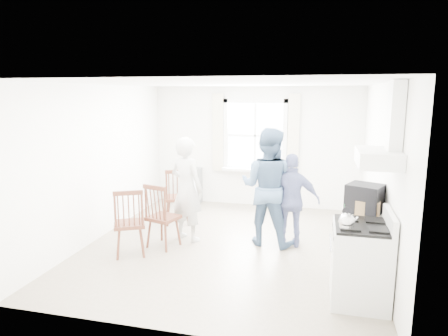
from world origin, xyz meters
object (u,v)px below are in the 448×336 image
at_px(low_cabinet, 361,244).
at_px(person_mid, 268,187).
at_px(gas_stove, 361,262).
at_px(stereo_stack, 365,198).
at_px(windsor_chair_c, 129,216).
at_px(person_left, 187,189).
at_px(person_right, 292,201).
at_px(windsor_chair_b, 158,210).
at_px(windsor_chair_a, 177,191).

bearing_deg(low_cabinet, person_mid, 147.19).
xyz_separation_m(gas_stove, low_cabinet, (0.07, 0.70, -0.03)).
height_order(stereo_stack, windsor_chair_c, stereo_stack).
height_order(person_left, person_right, person_left).
relative_size(windsor_chair_b, person_left, 0.60).
height_order(gas_stove, low_cabinet, gas_stove).
relative_size(windsor_chair_a, windsor_chair_b, 1.02).
xyz_separation_m(windsor_chair_a, person_mid, (1.77, -0.55, 0.30)).
height_order(windsor_chair_a, windsor_chair_c, windsor_chair_a).
height_order(stereo_stack, person_right, person_right).
relative_size(person_mid, person_right, 1.26).
relative_size(stereo_stack, windsor_chair_b, 0.51).
xyz_separation_m(person_mid, person_right, (0.39, -0.03, -0.20)).
bearing_deg(windsor_chair_a, stereo_stack, -24.71).
xyz_separation_m(windsor_chair_b, person_right, (2.03, 0.62, 0.11)).
height_order(person_mid, person_right, person_mid).
xyz_separation_m(stereo_stack, person_mid, (-1.40, 0.91, -0.13)).
height_order(windsor_chair_a, person_right, person_right).
relative_size(gas_stove, low_cabinet, 1.24).
xyz_separation_m(windsor_chair_a, windsor_chair_b, (0.13, -1.20, -0.01)).
xyz_separation_m(stereo_stack, windsor_chair_b, (-3.04, 0.26, -0.44)).
bearing_deg(person_mid, windsor_chair_c, 40.21).
xyz_separation_m(windsor_chair_a, person_left, (0.44, -0.70, 0.22)).
height_order(windsor_chair_c, person_right, person_right).
xyz_separation_m(low_cabinet, windsor_chair_b, (-3.03, 0.25, 0.20)).
relative_size(stereo_stack, person_left, 0.31).
distance_m(low_cabinet, person_left, 2.86).
bearing_deg(windsor_chair_a, person_left, -58.07).
xyz_separation_m(low_cabinet, stereo_stack, (0.00, -0.01, 0.64)).
bearing_deg(windsor_chair_b, person_left, 57.79).
distance_m(stereo_stack, windsor_chair_a, 3.51).
relative_size(windsor_chair_a, person_left, 0.62).
bearing_deg(person_right, windsor_chair_c, 18.27).
height_order(low_cabinet, windsor_chair_c, windsor_chair_c).
bearing_deg(low_cabinet, person_right, 139.09).
bearing_deg(person_left, stereo_stack, -172.57).
bearing_deg(windsor_chair_c, person_left, 56.66).
xyz_separation_m(windsor_chair_a, windsor_chair_c, (-0.16, -1.62, -0.01)).
bearing_deg(person_right, person_left, -1.59).
distance_m(person_mid, person_right, 0.44).
distance_m(gas_stove, windsor_chair_b, 3.12).
bearing_deg(gas_stove, windsor_chair_c, 170.79).
height_order(gas_stove, person_mid, person_mid).
relative_size(low_cabinet, person_mid, 0.47).
relative_size(stereo_stack, person_mid, 0.28).
relative_size(gas_stove, person_right, 0.74).
distance_m(windsor_chair_c, person_right, 2.55).
bearing_deg(stereo_stack, windsor_chair_a, 155.29).
distance_m(gas_stove, windsor_chair_a, 3.77).
bearing_deg(person_mid, low_cabinet, 158.42).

